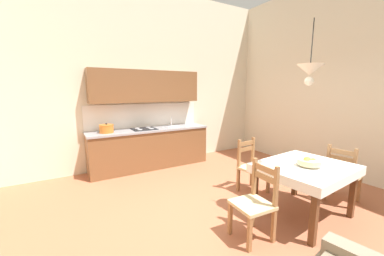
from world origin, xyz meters
The scene contains 10 objects.
ground_plane centered at (0.00, 0.00, -0.05)m, with size 6.66×6.01×0.10m, color #A86042.
wall_back centered at (0.00, 2.77, 2.02)m, with size 6.66×0.12×4.03m, color beige.
wall_right centered at (3.09, 0.00, 2.02)m, with size 0.12×6.01×4.03m, color beige.
kitchen_cabinetry centered at (-0.15, 2.43, 0.86)m, with size 2.71×0.63×2.20m.
dining_table centered at (0.96, -0.69, 0.62)m, with size 1.31×1.13×0.75m.
dining_chair_kitchen_side centered at (0.91, 0.26, 0.44)m, with size 0.45×0.45×0.93m.
dining_chair_window_side centered at (1.87, -0.75, 0.44)m, with size 0.47×0.47×0.93m.
dining_chair_tv_side centered at (0.00, -0.70, 0.44)m, with size 0.45×0.45×0.93m.
fruit_bowl centered at (0.93, -0.76, 0.81)m, with size 0.30×0.30×0.12m.
pendant_lamp centered at (0.82, -0.74, 2.01)m, with size 0.32×0.32×0.80m.
Camera 1 is at (-1.95, -2.53, 1.78)m, focal length 21.57 mm.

